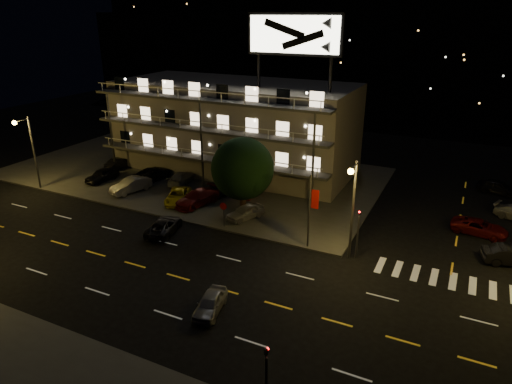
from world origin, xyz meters
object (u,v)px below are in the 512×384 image
at_px(tree, 242,170).
at_px(lot_car_4, 245,212).
at_px(lot_car_7, 182,178).
at_px(road_car_west, 164,226).
at_px(lot_car_2, 178,196).
at_px(road_car_east, 210,303).

xyz_separation_m(tree, lot_car_4, (0.58, -0.56, -3.83)).
height_order(lot_car_7, road_car_west, lot_car_7).
height_order(tree, lot_car_4, tree).
distance_m(tree, lot_car_7, 11.78).
bearing_deg(lot_car_2, road_car_west, -88.15).
relative_size(lot_car_7, road_car_east, 1.26).
relative_size(lot_car_4, lot_car_7, 0.85).
distance_m(lot_car_4, road_car_west, 7.56).
relative_size(lot_car_2, lot_car_7, 0.99).
distance_m(tree, lot_car_4, 3.91).
bearing_deg(road_car_west, lot_car_4, -148.09).
bearing_deg(road_car_east, lot_car_7, 117.80).
xyz_separation_m(lot_car_2, road_car_west, (2.72, -6.06, -0.14)).
bearing_deg(lot_car_2, lot_car_7, 98.13).
bearing_deg(tree, lot_car_4, -44.03).
bearing_deg(tree, lot_car_2, 179.69).
bearing_deg(lot_car_7, lot_car_2, 111.46).
bearing_deg(tree, lot_car_7, 155.03).
xyz_separation_m(lot_car_4, road_car_west, (-5.22, -5.46, -0.17)).
distance_m(lot_car_2, road_car_east, 18.66).
bearing_deg(lot_car_7, lot_car_4, 144.81).
height_order(tree, road_car_west, tree).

